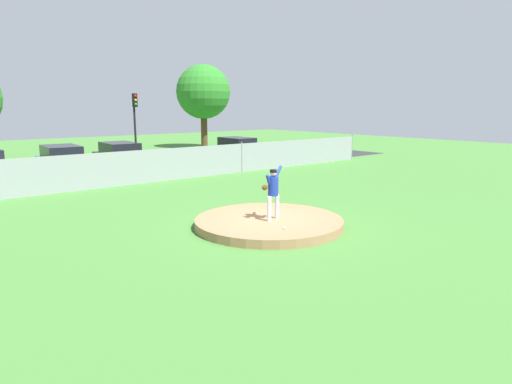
% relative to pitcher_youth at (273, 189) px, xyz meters
% --- Properties ---
extents(ground_plane, '(80.00, 80.00, 0.00)m').
position_rel_pitcher_youth_xyz_m(ground_plane, '(0.01, 6.20, -1.23)').
color(ground_plane, '#427A33').
extents(asphalt_strip, '(44.00, 7.00, 0.01)m').
position_rel_pitcher_youth_xyz_m(asphalt_strip, '(0.01, 14.70, -1.23)').
color(asphalt_strip, '#2B2B2D').
rests_on(asphalt_strip, ground_plane).
extents(pitchers_mound, '(4.65, 4.65, 0.27)m').
position_rel_pitcher_youth_xyz_m(pitchers_mound, '(0.01, 0.20, -1.10)').
color(pitchers_mound, '#99704C').
rests_on(pitchers_mound, ground_plane).
extents(pitcher_youth, '(0.79, 0.32, 1.67)m').
position_rel_pitcher_youth_xyz_m(pitcher_youth, '(0.00, 0.00, 0.00)').
color(pitcher_youth, silver).
rests_on(pitcher_youth, pitchers_mound).
extents(baseball, '(0.07, 0.07, 0.07)m').
position_rel_pitcher_youth_xyz_m(baseball, '(-0.46, -1.02, -0.93)').
color(baseball, white).
rests_on(baseball, pitchers_mound).
extents(chainlink_fence, '(33.03, 0.07, 1.74)m').
position_rel_pitcher_youth_xyz_m(chainlink_fence, '(0.01, 10.20, -0.41)').
color(chainlink_fence, gray).
rests_on(chainlink_fence, ground_plane).
extents(parked_car_teal, '(2.10, 4.85, 1.68)m').
position_rel_pitcher_youth_xyz_m(parked_car_teal, '(-1.93, 14.87, -0.43)').
color(parked_car_teal, '#146066').
rests_on(parked_car_teal, ground_plane).
extents(parked_car_charcoal, '(2.07, 4.75, 1.66)m').
position_rel_pitcher_youth_xyz_m(parked_car_charcoal, '(1.41, 15.15, -0.44)').
color(parked_car_charcoal, '#232328').
rests_on(parked_car_charcoal, ground_plane).
extents(parked_car_navy, '(1.77, 4.50, 1.64)m').
position_rel_pitcher_youth_xyz_m(parked_car_navy, '(9.50, 14.51, -0.45)').
color(parked_car_navy, '#161E4C').
rests_on(parked_car_navy, ground_plane).
extents(traffic_cone_orange, '(0.40, 0.40, 0.55)m').
position_rel_pitcher_youth_xyz_m(traffic_cone_orange, '(4.14, 16.57, -0.97)').
color(traffic_cone_orange, orange).
rests_on(traffic_cone_orange, asphalt_strip).
extents(traffic_light_far, '(0.28, 0.46, 4.59)m').
position_rel_pitcher_youth_xyz_m(traffic_light_far, '(4.11, 18.79, 1.92)').
color(traffic_light_far, black).
rests_on(traffic_light_far, ground_plane).
extents(tree_leaning_west, '(4.82, 4.82, 7.44)m').
position_rel_pitcher_youth_xyz_m(tree_leaning_west, '(13.30, 24.56, 3.76)').
color(tree_leaning_west, '#4C331E').
rests_on(tree_leaning_west, ground_plane).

